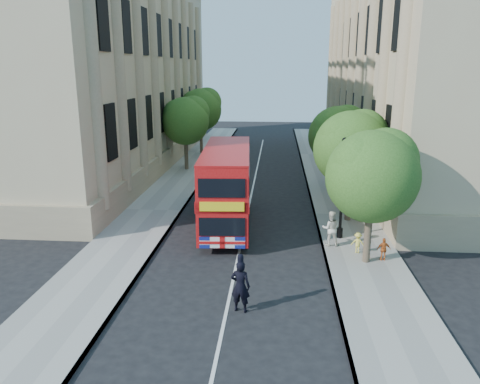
% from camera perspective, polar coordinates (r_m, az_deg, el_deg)
% --- Properties ---
extents(ground, '(120.00, 120.00, 0.00)m').
position_cam_1_polar(ground, '(19.00, -1.10, -11.81)').
color(ground, black).
rests_on(ground, ground).
extents(pavement_right, '(3.50, 80.00, 0.12)m').
position_cam_1_polar(pavement_right, '(28.48, 12.53, -2.78)').
color(pavement_right, gray).
rests_on(pavement_right, ground).
extents(pavement_left, '(3.50, 80.00, 0.12)m').
position_cam_1_polar(pavement_left, '(29.16, -10.47, -2.25)').
color(pavement_left, gray).
rests_on(pavement_left, ground).
extents(building_right, '(12.00, 38.00, 18.00)m').
position_cam_1_polar(building_right, '(42.64, 21.77, 14.51)').
color(building_right, tan).
rests_on(building_right, ground).
extents(building_left, '(12.00, 38.00, 18.00)m').
position_cam_1_polar(building_left, '(43.73, -16.79, 14.91)').
color(building_left, tan).
rests_on(building_left, ground).
extents(tree_right_near, '(4.00, 4.00, 6.08)m').
position_cam_1_polar(tree_right_near, '(20.79, 15.95, 2.42)').
color(tree_right_near, '#473828').
rests_on(tree_right_near, ground).
extents(tree_right_mid, '(4.20, 4.20, 6.37)m').
position_cam_1_polar(tree_right_mid, '(26.56, 13.53, 5.63)').
color(tree_right_mid, '#473828').
rests_on(tree_right_mid, ground).
extents(tree_right_far, '(4.00, 4.00, 6.15)m').
position_cam_1_polar(tree_right_far, '(32.46, 11.94, 7.11)').
color(tree_right_far, '#473828').
rests_on(tree_right_far, ground).
extents(tree_left_far, '(4.00, 4.00, 6.30)m').
position_cam_1_polar(tree_left_far, '(39.87, -6.62, 8.92)').
color(tree_left_far, '#473828').
rests_on(tree_left_far, ground).
extents(tree_left_back, '(4.20, 4.20, 6.65)m').
position_cam_1_polar(tree_left_back, '(47.69, -4.78, 10.25)').
color(tree_left_back, '#473828').
rests_on(tree_left_back, ground).
extents(lamp_post, '(0.32, 0.32, 5.16)m').
position_cam_1_polar(lamp_post, '(23.89, 12.34, -0.06)').
color(lamp_post, black).
rests_on(lamp_post, pavement_right).
extents(double_decker_bus, '(2.98, 9.33, 4.25)m').
position_cam_1_polar(double_decker_bus, '(25.62, -1.63, 0.92)').
color(double_decker_bus, '#AD0C0C').
rests_on(double_decker_bus, ground).
extents(box_van, '(1.92, 4.63, 2.64)m').
position_cam_1_polar(box_van, '(29.12, -2.77, 0.48)').
color(box_van, black).
rests_on(box_van, ground).
extents(police_constable, '(0.79, 0.60, 1.95)m').
position_cam_1_polar(police_constable, '(17.05, 0.05, -11.42)').
color(police_constable, black).
rests_on(police_constable, ground).
extents(woman_pedestrian, '(0.87, 0.69, 1.73)m').
position_cam_1_polar(woman_pedestrian, '(23.20, 11.01, -4.38)').
color(woman_pedestrian, silver).
rests_on(woman_pedestrian, pavement_right).
extents(child_a, '(0.63, 0.30, 1.05)m').
position_cam_1_polar(child_a, '(22.12, 17.11, -6.69)').
color(child_a, '#C75C23').
rests_on(child_a, pavement_right).
extents(child_b, '(0.70, 0.49, 0.99)m').
position_cam_1_polar(child_b, '(22.69, 14.17, -6.01)').
color(child_b, '#F2E152').
rests_on(child_b, pavement_right).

